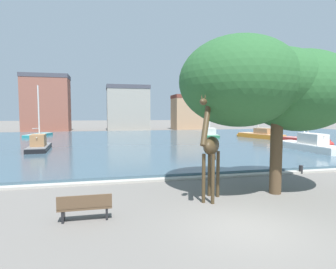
# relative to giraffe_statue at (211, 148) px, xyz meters

# --- Properties ---
(ground_plane) EXTENTS (300.00, 300.00, 0.00)m
(ground_plane) POSITION_rel_giraffe_statue_xyz_m (0.10, -2.92, -2.23)
(ground_plane) COLOR slate
(harbor_water) EXTENTS (88.30, 41.23, 0.27)m
(harbor_water) POSITION_rel_giraffe_statue_xyz_m (0.10, 24.78, -2.10)
(harbor_water) COLOR #3D5666
(harbor_water) RESTS_ON ground
(quay_edge_coping) EXTENTS (88.30, 0.50, 0.12)m
(quay_edge_coping) POSITION_rel_giraffe_statue_xyz_m (0.10, 3.92, -2.17)
(quay_edge_coping) COLOR #ADA89E
(quay_edge_coping) RESTS_ON ground
(giraffe_statue) EXTENTS (1.74, 2.24, 4.37)m
(giraffe_statue) POSITION_rel_giraffe_statue_xyz_m (0.00, 0.00, 0.00)
(giraffe_statue) COLOR #42331E
(giraffe_statue) RESTS_ON ground
(sailboat_green) EXTENTS (3.35, 7.48, 6.91)m
(sailboat_green) POSITION_rel_giraffe_statue_xyz_m (11.57, 29.21, -1.73)
(sailboat_green) COLOR #236B42
(sailboat_green) RESTS_ON ground
(sailboat_white) EXTENTS (1.97, 8.30, 7.58)m
(sailboat_white) POSITION_rel_giraffe_statue_xyz_m (14.22, 11.86, -1.61)
(sailboat_white) COLOR white
(sailboat_white) RESTS_ON ground
(sailboat_red) EXTENTS (3.21, 6.04, 8.75)m
(sailboat_red) POSITION_rel_giraffe_statue_xyz_m (18.33, 16.12, -1.74)
(sailboat_red) COLOR red
(sailboat_red) RESTS_ON ground
(sailboat_teal) EXTENTS (3.34, 7.26, 6.44)m
(sailboat_teal) POSITION_rel_giraffe_statue_xyz_m (-13.73, 35.04, -1.89)
(sailboat_teal) COLOR teal
(sailboat_teal) RESTS_ON ground
(sailboat_orange) EXTENTS (3.93, 8.20, 9.42)m
(sailboat_orange) POSITION_rel_giraffe_statue_xyz_m (16.91, 24.48, -1.64)
(sailboat_orange) COLOR orange
(sailboat_orange) RESTS_ON ground
(sailboat_black) EXTENTS (2.10, 6.36, 6.30)m
(sailboat_black) POSITION_rel_giraffe_statue_xyz_m (-10.22, 17.43, -1.67)
(sailboat_black) COLOR black
(sailboat_black) RESTS_ON ground
(shade_tree) EXTENTS (8.11, 5.33, 7.07)m
(shade_tree) POSITION_rel_giraffe_statue_xyz_m (2.97, 0.52, 2.69)
(shade_tree) COLOR brown
(shade_tree) RESTS_ON ground
(mooring_bollard) EXTENTS (0.24, 0.24, 0.50)m
(mooring_bollard) POSITION_rel_giraffe_statue_xyz_m (7.44, 3.77, -1.98)
(mooring_bollard) COLOR #232326
(mooring_bollard) RESTS_ON ground
(park_bench) EXTENTS (1.80, 0.44, 0.92)m
(park_bench) POSITION_rel_giraffe_statue_xyz_m (-5.00, -1.13, -1.74)
(park_bench) COLOR brown
(park_bench) RESTS_ON ground
(townhouse_corner_house) EXTENTS (9.06, 5.78, 11.57)m
(townhouse_corner_house) POSITION_rel_giraffe_statue_xyz_m (-15.51, 50.57, 3.56)
(townhouse_corner_house) COLOR #8E5142
(townhouse_corner_house) RESTS_ON ground
(townhouse_end_terrace) EXTENTS (9.10, 7.57, 9.73)m
(townhouse_end_terrace) POSITION_rel_giraffe_statue_xyz_m (1.03, 51.31, 2.65)
(townhouse_end_terrace) COLOR gray
(townhouse_end_terrace) RESTS_ON ground
(townhouse_tall_gabled) EXTENTS (6.58, 5.91, 7.97)m
(townhouse_tall_gabled) POSITION_rel_giraffe_statue_xyz_m (14.73, 51.30, 1.77)
(townhouse_tall_gabled) COLOR tan
(townhouse_tall_gabled) RESTS_ON ground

